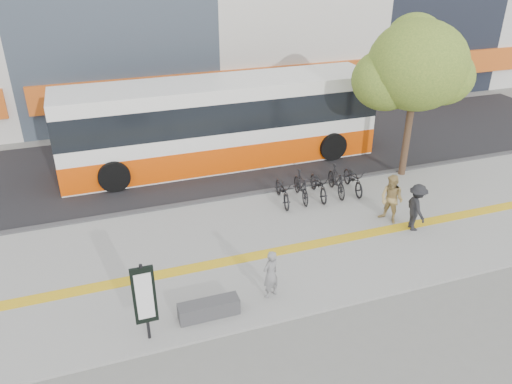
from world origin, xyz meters
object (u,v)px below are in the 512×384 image
object	(u,v)px
signboard	(144,297)
pedestrian_tan	(392,199)
pedestrian_dark	(416,207)
bench	(209,309)
street_tree	(415,67)
seated_woman	(271,274)
bus	(221,125)

from	to	relation	value
signboard	pedestrian_tan	distance (m)	9.24
pedestrian_dark	pedestrian_tan	bearing A→B (deg)	46.12
bench	signboard	bearing A→B (deg)	-169.19
signboard	street_tree	distance (m)	13.40
bench	street_tree	distance (m)	12.23
signboard	street_tree	size ratio (longest dim) A/B	0.35
signboard	seated_woman	xyz separation A→B (m)	(3.40, 0.55, -0.56)
street_tree	seated_woman	distance (m)	10.53
street_tree	seated_woman	xyz separation A→B (m)	(-7.98, -5.78, -3.71)
signboard	bus	xyz separation A→B (m)	(4.66, 10.01, 0.38)
signboard	seated_woman	distance (m)	3.49
bench	signboard	xyz separation A→B (m)	(-1.60, -0.31, 1.06)
bus	pedestrian_dark	xyz separation A→B (m)	(4.59, -7.72, -0.84)
seated_woman	pedestrian_dark	xyz separation A→B (m)	(5.84, 1.74, 0.10)
street_tree	pedestrian_dark	world-z (taller)	street_tree
bench	bus	xyz separation A→B (m)	(3.06, 9.70, 1.44)
bus	pedestrian_dark	world-z (taller)	bus
bench	seated_woman	size ratio (longest dim) A/B	1.10
signboard	pedestrian_dark	distance (m)	9.53
street_tree	bus	size ratio (longest dim) A/B	0.47
pedestrian_dark	signboard	bearing A→B (deg)	114.32
pedestrian_tan	pedestrian_dark	world-z (taller)	pedestrian_tan
pedestrian_dark	bus	bearing A→B (deg)	41.13
street_tree	pedestrian_dark	size ratio (longest dim) A/B	3.81
bench	seated_woman	xyz separation A→B (m)	(1.80, 0.24, 0.50)
street_tree	pedestrian_tan	bearing A→B (deg)	-128.45
bus	seated_woman	distance (m)	9.59
street_tree	seated_woman	size ratio (longest dim) A/B	4.34
pedestrian_tan	pedestrian_dark	size ratio (longest dim) A/B	1.05
seated_woman	pedestrian_dark	distance (m)	6.10
bench	pedestrian_tan	xyz separation A→B (m)	(7.13, 2.69, 0.64)
bus	pedestrian_tan	bearing A→B (deg)	-59.82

